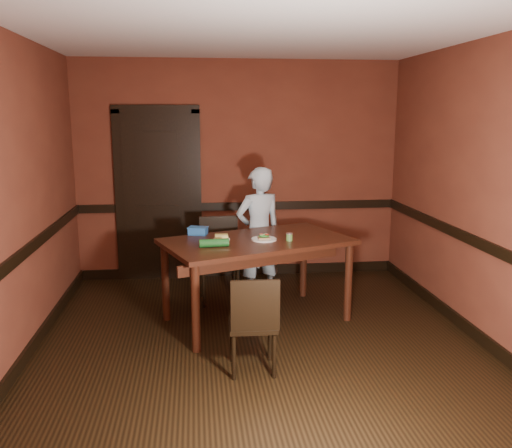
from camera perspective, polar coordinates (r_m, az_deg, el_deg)
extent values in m
cube|color=black|center=(4.96, 0.47, -12.79)|extent=(4.00, 4.50, 0.01)
cube|color=silver|center=(4.57, 0.52, 19.80)|extent=(4.00, 4.50, 0.01)
cube|color=brown|center=(6.80, -1.81, 5.65)|extent=(4.00, 0.02, 2.70)
cube|color=brown|center=(2.41, 7.01, -5.22)|extent=(4.00, 0.02, 2.70)
cube|color=brown|center=(4.77, -24.13, 2.17)|extent=(0.02, 4.50, 2.70)
cube|color=brown|center=(5.21, 22.94, 2.97)|extent=(0.02, 4.50, 2.70)
cube|color=black|center=(6.84, -1.78, 1.88)|extent=(4.00, 0.03, 0.10)
cube|color=black|center=(4.85, -23.53, -3.08)|extent=(0.03, 4.50, 0.10)
cube|color=black|center=(5.28, 22.42, -1.86)|extent=(0.03, 4.50, 0.10)
cube|color=black|center=(7.03, -1.73, -4.88)|extent=(4.00, 0.03, 0.12)
cube|color=black|center=(5.11, -22.77, -12.24)|extent=(0.03, 4.50, 0.12)
cube|color=black|center=(5.52, 21.75, -10.38)|extent=(0.03, 4.50, 0.12)
cube|color=black|center=(6.79, -10.21, 2.70)|extent=(0.85, 0.04, 2.05)
cube|color=black|center=(6.86, -14.17, 2.62)|extent=(0.10, 0.06, 2.15)
cube|color=black|center=(6.80, -6.20, 2.82)|extent=(0.10, 0.06, 2.15)
cube|color=black|center=(6.74, -10.53, 11.80)|extent=(1.05, 0.06, 0.10)
cube|color=#33160C|center=(5.42, 0.08, -5.92)|extent=(2.02, 1.56, 0.83)
imported|color=silver|center=(6.02, 0.29, -0.98)|extent=(0.62, 0.51, 1.48)
cylinder|color=silver|center=(5.28, 0.83, -1.64)|extent=(0.25, 0.25, 0.01)
cube|color=#AB8353|center=(5.28, 0.83, -1.48)|extent=(0.11, 0.10, 0.02)
ellipsoid|color=#2D8E31|center=(5.28, 0.84, -1.26)|extent=(0.10, 0.09, 0.02)
cylinder|color=red|center=(5.28, 0.56, -1.06)|extent=(0.04, 0.04, 0.01)
cylinder|color=red|center=(5.27, 1.15, -1.10)|extent=(0.04, 0.04, 0.01)
cylinder|color=#9FC36F|center=(5.25, 0.56, -1.16)|extent=(0.03, 0.03, 0.01)
cylinder|color=#9FC36F|center=(5.30, 1.06, -1.04)|extent=(0.03, 0.03, 0.01)
cylinder|color=#9FC36F|center=(5.27, 0.84, -1.10)|extent=(0.03, 0.03, 0.01)
cylinder|color=#588D40|center=(5.26, 3.52, -1.42)|extent=(0.06, 0.06, 0.07)
cylinder|color=#B1B1AF|center=(5.25, 3.53, -1.00)|extent=(0.07, 0.07, 0.01)
cylinder|color=silver|center=(5.31, -3.65, -1.61)|extent=(0.17, 0.17, 0.01)
cube|color=#DCD267|center=(5.30, -3.66, -1.33)|extent=(0.13, 0.08, 0.04)
cube|color=blue|center=(5.54, -6.12, -0.77)|extent=(0.21, 0.17, 0.07)
cube|color=blue|center=(5.53, -6.13, -0.36)|extent=(0.22, 0.18, 0.01)
cylinder|color=#16501C|center=(5.02, -4.45, -2.00)|extent=(0.28, 0.10, 0.08)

